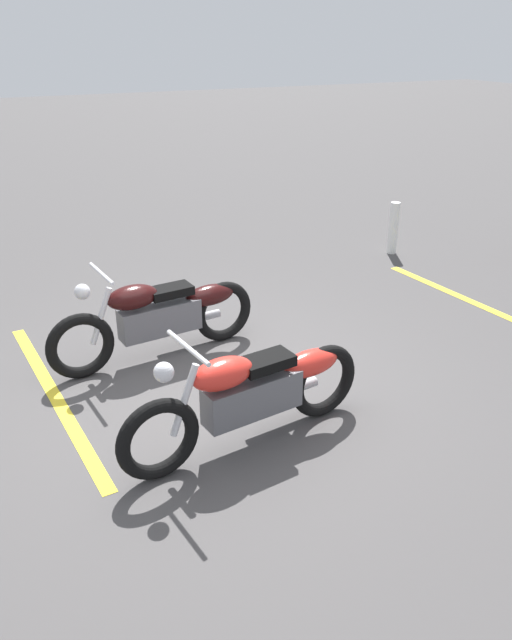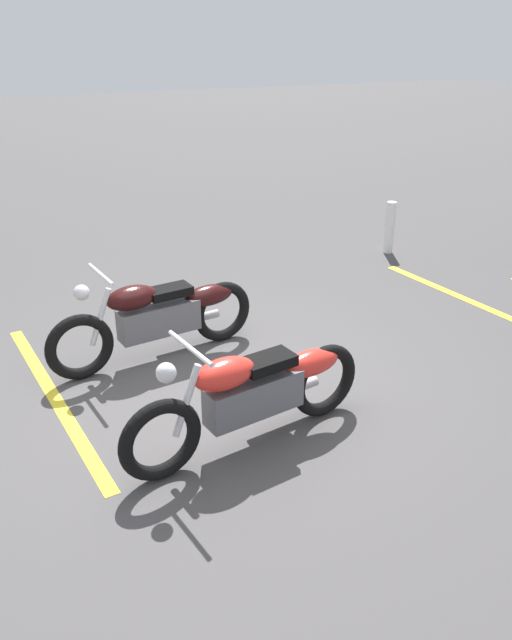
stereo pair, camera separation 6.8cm
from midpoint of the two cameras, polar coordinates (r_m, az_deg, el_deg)
ground_plane at (r=6.02m, az=-3.86°, el=-6.34°), size 60.00×60.00×0.00m
motorcycle_bright_foreground at (r=5.09m, az=-0.51°, el=-6.49°), size 2.22×0.67×1.04m
motorcycle_dark_foreground at (r=6.48m, az=-8.96°, el=0.40°), size 2.23×0.64×1.04m
bollard_post at (r=9.79m, az=11.73°, el=8.13°), size 0.14×0.14×0.78m
parking_stripe_near at (r=6.21m, az=-18.00°, el=-6.54°), size 0.42×3.20×0.01m
parking_stripe_mid at (r=8.27m, az=19.19°, el=1.28°), size 0.42×3.20×0.01m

